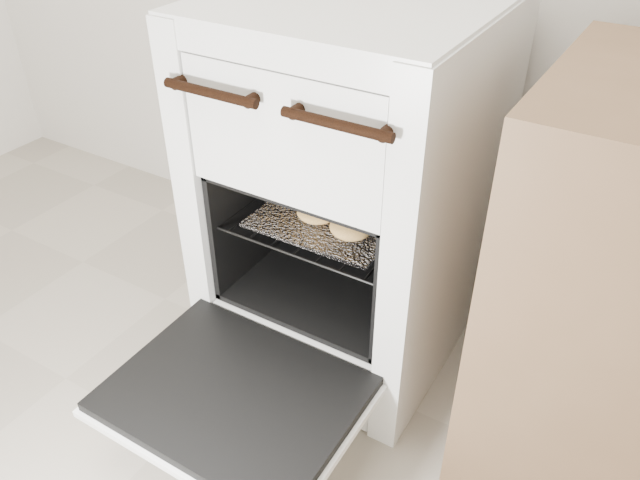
{
  "coord_description": "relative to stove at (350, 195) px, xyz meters",
  "views": [
    {
      "loc": [
        0.73,
        0.12,
        1.13
      ],
      "look_at": [
        0.16,
        1.07,
        0.36
      ],
      "focal_mm": 35.0,
      "sensor_mm": 36.0,
      "label": 1
    }
  ],
  "objects": [
    {
      "name": "foil_sheet",
      "position": [
        0.0,
        -0.08,
        -0.01
      ],
      "size": [
        0.31,
        0.27,
        0.01
      ],
      "primitive_type": "cube",
      "color": "silver",
      "rests_on": "oven_rack"
    },
    {
      "name": "baked_rolls",
      "position": [
        0.02,
        -0.08,
        0.01
      ],
      "size": [
        0.29,
        0.24,
        0.04
      ],
      "color": "#E0A759",
      "rests_on": "foil_sheet"
    },
    {
      "name": "stove",
      "position": [
        0.0,
        0.0,
        0.0
      ],
      "size": [
        0.54,
        0.6,
        0.83
      ],
      "color": "silver",
      "rests_on": "ground"
    },
    {
      "name": "oven_rack",
      "position": [
        0.0,
        -0.06,
        -0.02
      ],
      "size": [
        0.39,
        0.38,
        0.01
      ],
      "color": "black",
      "rests_on": "stove"
    },
    {
      "name": "oven_door",
      "position": [
        0.0,
        -0.46,
        -0.23
      ],
      "size": [
        0.49,
        0.38,
        0.03
      ],
      "color": "black",
      "rests_on": "stove"
    }
  ]
}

